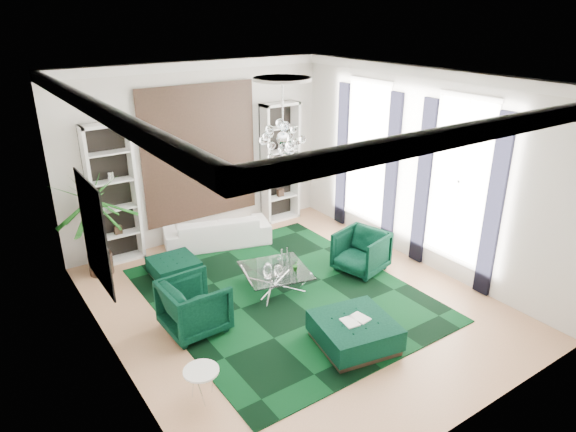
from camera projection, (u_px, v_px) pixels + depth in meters
floor at (293, 302)px, 8.98m from camera, size 6.00×7.00×0.02m
ceiling at (294, 78)px, 7.54m from camera, size 6.00×7.00×0.02m
wall_back at (199, 153)px, 10.94m from camera, size 6.00×0.02×3.80m
wall_front at (478, 293)px, 5.58m from camera, size 6.00×0.02×3.80m
wall_left at (104, 246)px, 6.68m from camera, size 0.02×7.00×3.80m
wall_right at (421, 169)px, 9.84m from camera, size 0.02×7.00×3.80m
crown_molding at (294, 86)px, 7.58m from camera, size 6.00×7.00×0.18m
ceiling_medallion at (282, 79)px, 7.78m from camera, size 0.90×0.90×0.05m
tapestry at (200, 153)px, 10.90m from camera, size 2.50×0.06×2.80m
shelving_left at (113, 195)px, 9.95m from camera, size 0.90×0.38×2.80m
shelving_right at (280, 163)px, 12.00m from camera, size 0.90×0.38×2.80m
painting at (95, 233)px, 7.18m from camera, size 0.04×1.30×1.60m
window_near at (459, 181)px, 9.14m from camera, size 0.03×1.10×2.90m
curtain_near_a at (494, 208)px, 8.62m from camera, size 0.07×0.30×3.25m
curtain_near_b at (423, 184)px, 9.81m from camera, size 0.07×0.30×3.25m
window_far at (367, 152)px, 10.97m from camera, size 0.03×1.10×2.90m
curtain_far_a at (391, 173)px, 10.45m from camera, size 0.07×0.30×3.25m
curtain_far_b at (342, 156)px, 11.64m from camera, size 0.07×0.30×3.25m
rug at (283, 294)px, 9.20m from camera, size 4.20×5.00×0.02m
sofa at (217, 231)px, 11.03m from camera, size 2.38×1.47×0.65m
armchair_left at (194, 306)px, 8.05m from camera, size 0.97×0.95×0.86m
armchair_right at (361, 252)px, 9.90m from camera, size 1.08×1.06×0.81m
coffee_table at (275, 279)px, 9.32m from camera, size 1.37×1.37×0.39m
ottoman_side at (174, 268)px, 9.73m from camera, size 0.84×0.84×0.37m
ottoman_front at (354, 333)px, 7.74m from camera, size 1.30×1.30×0.44m
book at (355, 320)px, 7.65m from camera, size 0.42×0.28×0.03m
side_table at (202, 385)px, 6.67m from camera, size 0.49×0.49×0.45m
palm at (93, 214)px, 9.48m from camera, size 1.89×1.89×2.48m
chandelier at (283, 138)px, 8.13m from camera, size 0.89×0.89×0.77m
table_plant at (296, 265)px, 9.18m from camera, size 0.13×0.10×0.22m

